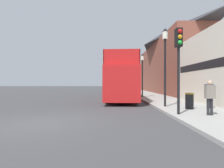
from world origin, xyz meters
TOP-DOWN VIEW (x-y plane):
  - ground_plane at (0.00, 21.00)m, footprint 144.00×144.00m
  - sidewalk at (7.25, 18.00)m, footprint 3.68×108.00m
  - brick_terrace_rear at (12.09, 21.06)m, footprint 6.00×21.51m
  - tour_bus at (3.62, 10.02)m, footprint 3.06×10.52m
  - parked_car_ahead_of_bus at (4.28, 17.70)m, footprint 1.95×4.60m
  - pedestrian_nearest at (7.09, 1.00)m, footprint 0.41×0.22m
  - pedestrian_second at (8.25, 3.15)m, footprint 0.42×0.23m
  - traffic_signal at (5.79, 1.25)m, footprint 0.28×0.42m
  - lamp_post_nearest at (5.99, 3.97)m, footprint 0.35×0.35m
  - lamp_post_second at (5.89, 11.40)m, footprint 0.35×0.35m
  - litter_bin at (7.05, 2.97)m, footprint 0.48×0.48m

SIDE VIEW (x-z plane):
  - ground_plane at x=0.00m, z-range 0.00..0.00m
  - sidewalk at x=7.25m, z-range 0.00..0.14m
  - litter_bin at x=7.05m, z-range 0.17..1.06m
  - parked_car_ahead_of_bus at x=4.28m, z-range -0.04..1.51m
  - pedestrian_nearest at x=7.09m, z-range 0.30..1.85m
  - pedestrian_second at x=8.25m, z-range 0.30..1.89m
  - tour_bus at x=3.62m, z-range -0.16..3.75m
  - traffic_signal at x=5.79m, z-range 1.05..5.00m
  - lamp_post_second at x=5.89m, z-range 1.01..5.52m
  - lamp_post_nearest at x=5.99m, z-range 1.04..5.87m
  - brick_terrace_rear at x=12.09m, z-range 0.00..10.43m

